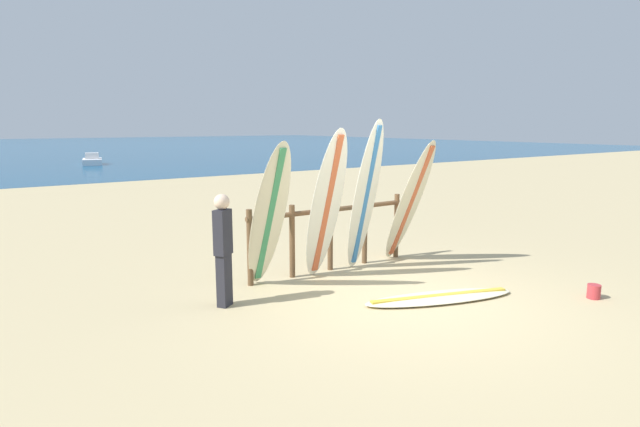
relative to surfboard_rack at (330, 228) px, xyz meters
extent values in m
plane|color=tan|center=(-0.05, -1.89, -0.72)|extent=(120.00, 120.00, 0.00)
cube|color=navy|center=(-0.05, 56.11, -0.71)|extent=(120.00, 80.00, 0.01)
cylinder|color=brown|center=(-1.50, 0.00, -0.13)|extent=(0.09, 0.09, 1.17)
cylinder|color=brown|center=(-0.75, 0.00, -0.13)|extent=(0.09, 0.09, 1.17)
cylinder|color=brown|center=(0.00, 0.00, -0.13)|extent=(0.09, 0.09, 1.17)
cylinder|color=brown|center=(0.75, 0.00, -0.13)|extent=(0.09, 0.09, 1.17)
cylinder|color=brown|center=(1.50, 0.00, -0.13)|extent=(0.09, 0.09, 1.17)
cylinder|color=brown|center=(0.00, 0.00, 0.31)|extent=(3.10, 0.08, 0.08)
ellipsoid|color=beige|center=(-1.41, -0.44, 0.40)|extent=(0.59, 1.13, 2.23)
cube|color=#388C59|center=(-1.41, -0.44, 0.40)|extent=(0.17, 1.03, 2.05)
ellipsoid|color=white|center=(-0.41, -0.45, 0.48)|extent=(0.62, 0.80, 2.39)
cube|color=#CC5933|center=(-0.41, -0.45, 0.48)|extent=(0.14, 0.73, 2.20)
ellipsoid|color=silver|center=(0.40, -0.41, 0.55)|extent=(0.50, 0.72, 2.52)
cube|color=#3372B2|center=(0.40, -0.41, 0.55)|extent=(0.11, 0.67, 2.32)
ellipsoid|color=beige|center=(1.40, -0.43, 0.38)|extent=(0.68, 1.04, 2.18)
cube|color=#CC5933|center=(1.40, -0.43, 0.38)|extent=(0.21, 0.92, 2.02)
ellipsoid|color=beige|center=(0.36, -2.11, -0.68)|extent=(2.30, 1.22, 0.07)
cube|color=gold|center=(0.36, -2.11, -0.68)|extent=(1.99, 0.75, 0.08)
cube|color=#26262D|center=(-2.21, -0.62, -0.36)|extent=(0.24, 0.22, 0.72)
cube|color=#26262D|center=(-2.21, -0.62, 0.30)|extent=(0.29, 0.27, 0.60)
sphere|color=beige|center=(-2.21, -0.62, 0.71)|extent=(0.21, 0.21, 0.21)
cube|color=silver|center=(1.74, 27.17, -0.53)|extent=(1.55, 2.56, 0.35)
cube|color=silver|center=(1.74, 27.17, -0.18)|extent=(0.92, 1.00, 0.36)
cylinder|color=#B73338|center=(2.18, -3.31, -0.62)|extent=(0.18, 0.18, 0.20)
camera|label=1|loc=(-4.97, -6.82, 1.70)|focal=29.01mm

